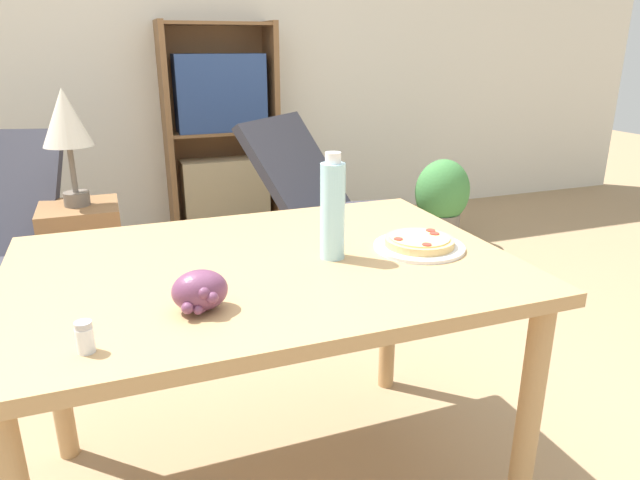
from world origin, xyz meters
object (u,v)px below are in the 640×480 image
object	(u,v)px
lounge_chair_far	(323,228)
side_table	(86,266)
grape_bunch	(200,291)
potted_plant_floor	(442,200)
bookshelf	(222,141)
table_lamp	(66,123)
salt_shaker	(85,337)
pizza_on_plate	(419,244)
drink_bottle	(333,210)

from	to	relation	value
lounge_chair_far	side_table	bearing A→B (deg)	144.43
grape_bunch	potted_plant_floor	size ratio (longest dim) A/B	0.21
side_table	lounge_chair_far	bearing A→B (deg)	7.51
lounge_chair_far	bookshelf	distance (m)	1.11
table_lamp	potted_plant_floor	size ratio (longest dim) A/B	0.90
lounge_chair_far	bookshelf	size ratio (longest dim) A/B	0.70
grape_bunch	salt_shaker	distance (m)	0.25
pizza_on_plate	bookshelf	xyz separation A→B (m)	(-0.04, 2.56, -0.10)
lounge_chair_far	potted_plant_floor	bearing A→B (deg)	-28.59
grape_bunch	table_lamp	size ratio (longest dim) A/B	0.23
grape_bunch	lounge_chair_far	size ratio (longest dim) A/B	0.12
grape_bunch	salt_shaker	size ratio (longest dim) A/B	1.95
salt_shaker	drink_bottle	bearing A→B (deg)	26.21
salt_shaker	bookshelf	distance (m)	2.95
drink_bottle	bookshelf	distance (m)	2.56
table_lamp	potted_plant_floor	world-z (taller)	table_lamp
grape_bunch	table_lamp	bearing A→B (deg)	100.81
lounge_chair_far	potted_plant_floor	world-z (taller)	lounge_chair_far
grape_bunch	table_lamp	distance (m)	1.61
potted_plant_floor	grape_bunch	bearing A→B (deg)	-133.18
grape_bunch	side_table	size ratio (longest dim) A/B	0.20
potted_plant_floor	table_lamp	bearing A→B (deg)	-169.47
lounge_chair_far	grape_bunch	bearing A→B (deg)	-161.34
grape_bunch	lounge_chair_far	bearing A→B (deg)	61.74
bookshelf	potted_plant_floor	bearing A→B (deg)	-30.98
bookshelf	side_table	bearing A→B (deg)	-127.37
drink_bottle	lounge_chair_far	bearing A→B (deg)	70.10
side_table	potted_plant_floor	size ratio (longest dim) A/B	1.02
salt_shaker	potted_plant_floor	xyz separation A→B (m)	(2.07, 2.07, -0.46)
grape_bunch	potted_plant_floor	distance (m)	2.75
pizza_on_plate	bookshelf	size ratio (longest dim) A/B	0.18
salt_shaker	bookshelf	bearing A→B (deg)	74.06
grape_bunch	drink_bottle	bearing A→B (deg)	27.35
grape_bunch	bookshelf	size ratio (longest dim) A/B	0.08
salt_shaker	lounge_chair_far	xyz separation A→B (m)	(1.16, 1.84, -0.47)
pizza_on_plate	bookshelf	distance (m)	2.56
table_lamp	bookshelf	bearing A→B (deg)	52.63
salt_shaker	lounge_chair_far	size ratio (longest dim) A/B	0.06
pizza_on_plate	lounge_chair_far	size ratio (longest dim) A/B	0.25
pizza_on_plate	potted_plant_floor	distance (m)	2.22
table_lamp	salt_shaker	bearing A→B (deg)	-87.37
pizza_on_plate	potted_plant_floor	world-z (taller)	pizza_on_plate
bookshelf	pizza_on_plate	bearing A→B (deg)	-89.19
side_table	potted_plant_floor	xyz separation A→B (m)	(2.15, 0.40, 0.01)
bookshelf	potted_plant_floor	distance (m)	1.51
grape_bunch	bookshelf	world-z (taller)	bookshelf
side_table	table_lamp	world-z (taller)	table_lamp
lounge_chair_far	table_lamp	bearing A→B (deg)	144.43
potted_plant_floor	side_table	bearing A→B (deg)	-169.47
potted_plant_floor	salt_shaker	bearing A→B (deg)	-135.02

